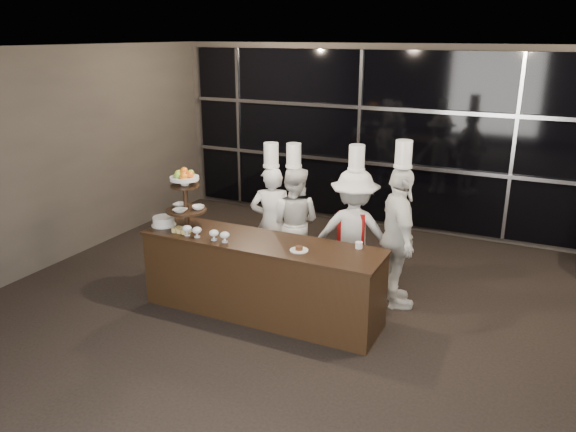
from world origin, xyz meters
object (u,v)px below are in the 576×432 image
at_px(chef_d, 398,237).
at_px(layer_cake, 164,221).
at_px(display_stand, 185,194).
at_px(chef_b, 294,221).
at_px(chef_c, 354,232).
at_px(buffet_counter, 261,277).
at_px(chef_a, 272,221).

bearing_deg(chef_d, layer_cake, -160.21).
xyz_separation_m(display_stand, chef_b, (0.87, 1.15, -0.56)).
bearing_deg(chef_c, chef_d, -8.84).
xyz_separation_m(chef_c, chef_d, (0.58, -0.09, 0.06)).
bearing_deg(buffet_counter, chef_a, 110.37).
bearing_deg(chef_a, chef_d, -2.58).
height_order(display_stand, layer_cake, display_stand).
bearing_deg(display_stand, chef_c, 29.38).
distance_m(buffet_counter, layer_cake, 1.41).
distance_m(chef_b, chef_d, 1.50).
bearing_deg(chef_c, display_stand, -150.62).
bearing_deg(chef_a, chef_b, 36.41).
height_order(buffet_counter, display_stand, display_stand).
distance_m(layer_cake, chef_d, 2.82).
height_order(chef_b, chef_d, chef_d).
distance_m(chef_a, chef_c, 1.13).
relative_size(buffet_counter, chef_a, 1.55).
relative_size(buffet_counter, chef_d, 1.41).
relative_size(layer_cake, chef_b, 0.16).
distance_m(display_stand, chef_d, 2.55).
height_order(buffet_counter, chef_a, chef_a).
bearing_deg(chef_c, buffet_counter, -127.62).
height_order(display_stand, chef_b, chef_b).
distance_m(chef_a, chef_d, 1.71).
xyz_separation_m(display_stand, chef_d, (2.34, 0.90, -0.46)).
distance_m(chef_a, chef_b, 0.29).
xyz_separation_m(chef_a, chef_b, (0.23, 0.17, -0.03)).
bearing_deg(layer_cake, chef_c, 26.70).
xyz_separation_m(display_stand, layer_cake, (-0.31, -0.05, -0.37)).
bearing_deg(chef_d, chef_a, 177.42).
height_order(buffet_counter, layer_cake, layer_cake).
bearing_deg(chef_c, chef_b, 169.84).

